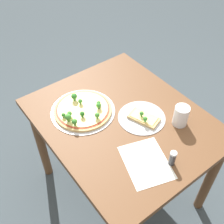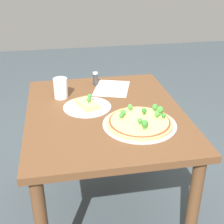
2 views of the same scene
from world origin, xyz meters
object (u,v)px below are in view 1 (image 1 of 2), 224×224
condiment_shaker (172,159)px  pizza_tray_whole (83,110)px  pizza_tray_slice (143,118)px  drinking_cup (181,116)px  dining_table (122,131)px

condiment_shaker → pizza_tray_whole: bearing=14.6°
pizza_tray_slice → drinking_cup: bearing=-136.7°
drinking_cup → condiment_shaker: bearing=124.9°
dining_table → pizza_tray_whole: pizza_tray_whole is taller
pizza_tray_whole → pizza_tray_slice: pizza_tray_whole is taller
pizza_tray_whole → condiment_shaker: size_ratio=4.33×
drinking_cup → condiment_shaker: size_ratio=1.40×
pizza_tray_whole → drinking_cup: 0.55m
pizza_tray_slice → condiment_shaker: 0.32m
dining_table → pizza_tray_slice: (-0.07, -0.09, 0.12)m
pizza_tray_slice → dining_table: bearing=50.6°
dining_table → drinking_cup: (-0.22, -0.23, 0.17)m
dining_table → pizza_tray_slice: bearing=-129.4°
drinking_cup → dining_table: bearing=45.9°
dining_table → drinking_cup: drinking_cup is taller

